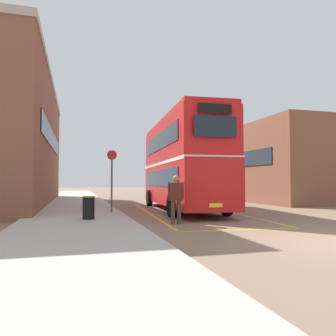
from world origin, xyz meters
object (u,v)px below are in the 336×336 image
Objects in this scene: double_decker_bus at (181,163)px; litter_bin at (89,208)px; bus_stop_sign at (112,175)px; single_deck_bus at (182,180)px; pedestrian_boarding at (176,196)px.

double_decker_bus reaches higher than litter_bin.
bus_stop_sign is (1.10, 2.58, 1.25)m from litter_bin.
double_decker_bus reaches higher than single_deck_bus.
double_decker_bus is 3.84× the size of bus_stop_sign.
double_decker_bus is 5.99m from pedestrian_boarding.
double_decker_bus reaches higher than bus_stop_sign.
bus_stop_sign is at bearing -117.65° from single_deck_bus.
litter_bin is (-9.82, -19.23, -1.08)m from single_deck_bus.
pedestrian_boarding is (-1.96, -5.45, -1.50)m from double_decker_bus.
pedestrian_boarding is 2.06× the size of litter_bin.
bus_stop_sign reaches higher than litter_bin.
single_deck_bus reaches higher than bus_stop_sign.
double_decker_bus is 15.76m from single_deck_bus.
bus_stop_sign is at bearing 66.89° from litter_bin.
double_decker_bus is 4.26m from bus_stop_sign.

